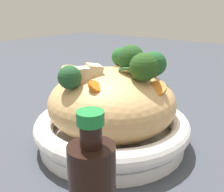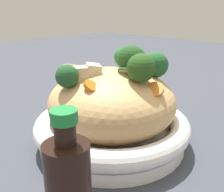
% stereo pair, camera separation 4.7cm
% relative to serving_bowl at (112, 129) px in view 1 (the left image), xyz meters
% --- Properties ---
extents(ground_plane, '(3.00, 3.00, 0.00)m').
position_rel_serving_bowl_xyz_m(ground_plane, '(0.00, 0.00, -0.03)').
color(ground_plane, '#383D45').
extents(serving_bowl, '(0.28, 0.28, 0.06)m').
position_rel_serving_bowl_xyz_m(serving_bowl, '(0.00, 0.00, 0.00)').
color(serving_bowl, white).
rests_on(serving_bowl, ground_plane).
extents(noodle_heap, '(0.23, 0.23, 0.13)m').
position_rel_serving_bowl_xyz_m(noodle_heap, '(0.00, 0.00, 0.05)').
color(noodle_heap, tan).
rests_on(noodle_heap, serving_bowl).
extents(broccoli_florets, '(0.14, 0.19, 0.07)m').
position_rel_serving_bowl_xyz_m(broccoli_florets, '(-0.03, -0.02, 0.12)').
color(broccoli_florets, '#9EBF75').
rests_on(broccoli_florets, serving_bowl).
extents(carrot_coins, '(0.17, 0.16, 0.04)m').
position_rel_serving_bowl_xyz_m(carrot_coins, '(-0.01, -0.01, 0.10)').
color(carrot_coins, orange).
rests_on(carrot_coins, serving_bowl).
extents(zucchini_slices, '(0.06, 0.09, 0.03)m').
position_rel_serving_bowl_xyz_m(zucchini_slices, '(-0.03, -0.03, 0.11)').
color(zucchini_slices, beige).
rests_on(zucchini_slices, serving_bowl).
extents(chicken_chunks, '(0.05, 0.07, 0.03)m').
position_rel_serving_bowl_xyz_m(chicken_chunks, '(0.02, 0.05, 0.11)').
color(chicken_chunks, beige).
rests_on(chicken_chunks, serving_bowl).
extents(drinking_glass, '(0.07, 0.07, 0.09)m').
position_rel_serving_bowl_xyz_m(drinking_glass, '(0.11, -0.25, 0.02)').
color(drinking_glass, silver).
rests_on(drinking_glass, ground_plane).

